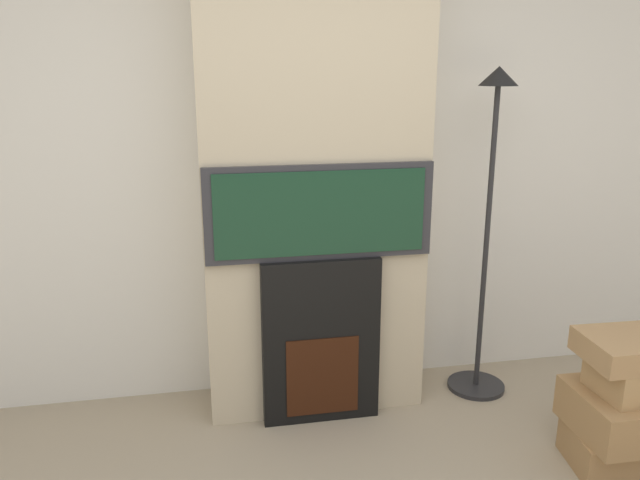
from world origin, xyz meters
name	(u,v)px	position (x,y,z in m)	size (l,w,h in m)	color
wall_back	(305,159)	(0.00, 2.03, 1.35)	(6.00, 0.06, 2.70)	silver
chimney_breast	(313,166)	(0.00, 1.80, 1.35)	(1.17, 0.41, 2.70)	beige
fireplace	(320,340)	(0.00, 1.59, 0.45)	(0.62, 0.15, 0.90)	black
television	(320,212)	(0.00, 1.59, 1.15)	(1.16, 0.07, 0.49)	#2D2D33
floor_lamp	(488,215)	(0.97, 1.71, 1.06)	(0.33, 0.33, 1.85)	#262628
box_stack	(627,405)	(1.33, 0.88, 0.32)	(0.53, 0.45, 0.66)	#A37A4C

